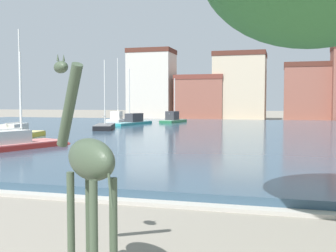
# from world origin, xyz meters

# --- Properties ---
(harbor_water) EXTENTS (87.73, 54.88, 0.39)m
(harbor_water) POSITION_xyz_m (0.00, 36.28, 0.19)
(harbor_water) COLOR #334C60
(harbor_water) RESTS_ON ground
(quay_edge_coping) EXTENTS (87.73, 0.50, 0.12)m
(quay_edge_coping) POSITION_xyz_m (0.00, 8.60, 0.06)
(quay_edge_coping) COLOR #ADA89E
(quay_edge_coping) RESTS_ON ground
(giraffe_statue) EXTENTS (2.03, 1.76, 4.13)m
(giraffe_statue) POSITION_xyz_m (2.49, 3.14, 2.11)
(giraffe_statue) COLOR #3D4C38
(giraffe_statue) RESTS_ON ground
(sailboat_black) EXTENTS (3.67, 6.89, 7.49)m
(sailboat_black) POSITION_xyz_m (-11.98, 36.50, 0.47)
(sailboat_black) COLOR black
(sailboat_black) RESTS_ON ground
(sailboat_teal) EXTENTS (2.92, 9.27, 7.16)m
(sailboat_teal) POSITION_xyz_m (-12.16, 44.26, 0.57)
(sailboat_teal) COLOR teal
(sailboat_teal) RESTS_ON ground
(sailboat_red) EXTENTS (4.30, 7.64, 6.21)m
(sailboat_red) POSITION_xyz_m (-9.53, 18.51, 0.50)
(sailboat_red) COLOR red
(sailboat_red) RESTS_ON ground
(sailboat_white) EXTENTS (2.44, 6.17, 9.37)m
(sailboat_white) POSITION_xyz_m (-16.76, 51.70, 0.63)
(sailboat_white) COLOR white
(sailboat_white) RESTS_ON ground
(sailboat_yellow) EXTENTS (2.84, 8.05, 8.78)m
(sailboat_yellow) POSITION_xyz_m (-13.85, 24.68, 0.55)
(sailboat_yellow) COLOR gold
(sailboat_yellow) RESTS_ON ground
(sailboat_green) EXTENTS (2.65, 6.19, 6.38)m
(sailboat_green) POSITION_xyz_m (-8.38, 51.35, 0.62)
(sailboat_green) COLOR #236B42
(sailboat_green) RESTS_ON ground
(townhouse_wide_warehouse) EXTENTS (7.96, 6.04, 12.61)m
(townhouse_wide_warehouse) POSITION_xyz_m (-17.05, 68.54, 6.32)
(townhouse_wide_warehouse) COLOR beige
(townhouse_wide_warehouse) RESTS_ON ground
(townhouse_end_terrace) EXTENTS (8.51, 6.90, 7.82)m
(townhouse_end_terrace) POSITION_xyz_m (-8.08, 69.01, 3.93)
(townhouse_end_terrace) COLOR #8E5142
(townhouse_end_terrace) RESTS_ON ground
(townhouse_corner_house) EXTENTS (8.82, 7.73, 11.65)m
(townhouse_corner_house) POSITION_xyz_m (-1.38, 69.70, 5.84)
(townhouse_corner_house) COLOR #C6B293
(townhouse_corner_house) RESTS_ON ground
(townhouse_narrow_midrow) EXTENTS (7.75, 7.04, 9.56)m
(townhouse_narrow_midrow) POSITION_xyz_m (9.76, 69.50, 4.79)
(townhouse_narrow_midrow) COLOR #8E5142
(townhouse_narrow_midrow) RESTS_ON ground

